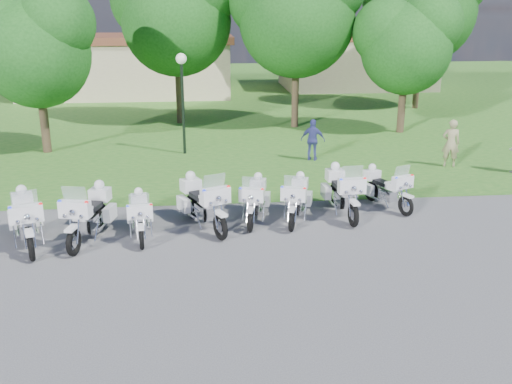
{
  "coord_description": "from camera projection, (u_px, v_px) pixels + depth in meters",
  "views": [
    {
      "loc": [
        -1.04,
        -13.92,
        5.85
      ],
      "look_at": [
        0.44,
        1.2,
        0.95
      ],
      "focal_mm": 40.0,
      "sensor_mm": 36.0,
      "label": 1
    }
  ],
  "objects": [
    {
      "name": "building_east",
      "position": [
        356.0,
        60.0,
        43.89
      ],
      "size": [
        11.44,
        7.28,
        4.1
      ],
      "color": "tan",
      "rests_on": "ground"
    },
    {
      "name": "tree_4",
      "position": [
        423.0,
        1.0,
        33.25
      ],
      "size": [
        7.13,
        6.08,
        9.5
      ],
      "color": "#38281C",
      "rests_on": "ground"
    },
    {
      "name": "motorcycle_4",
      "position": [
        255.0,
        199.0,
        16.36
      ],
      "size": [
        1.06,
        2.21,
        1.51
      ],
      "rotation": [
        0.0,
        0.0,
        2.91
      ],
      "color": "black",
      "rests_on": "ground"
    },
    {
      "name": "motorcycle_5",
      "position": [
        297.0,
        198.0,
        16.4
      ],
      "size": [
        1.17,
        2.22,
        1.53
      ],
      "rotation": [
        0.0,
        0.0,
        2.84
      ],
      "color": "black",
      "rests_on": "ground"
    },
    {
      "name": "motorcycle_6",
      "position": [
        342.0,
        191.0,
        16.82
      ],
      "size": [
        0.92,
        2.54,
        1.71
      ],
      "rotation": [
        0.0,
        0.0,
        3.21
      ],
      "color": "black",
      "rests_on": "ground"
    },
    {
      "name": "motorcycle_0",
      "position": [
        26.0,
        219.0,
        14.59
      ],
      "size": [
        1.36,
        2.45,
        1.71
      ],
      "rotation": [
        0.0,
        0.0,
        3.48
      ],
      "color": "black",
      "rests_on": "ground"
    },
    {
      "name": "grass_lawn",
      "position": [
        214.0,
        95.0,
        40.65
      ],
      "size": [
        100.0,
        48.0,
        0.01
      ],
      "primitive_type": "cube",
      "color": "#296B22",
      "rests_on": "ground"
    },
    {
      "name": "lamp_post",
      "position": [
        182.0,
        79.0,
        23.17
      ],
      "size": [
        0.44,
        0.44,
        4.15
      ],
      "color": "black",
      "rests_on": "ground"
    },
    {
      "name": "tree_3",
      "position": [
        406.0,
        40.0,
        26.96
      ],
      "size": [
        5.01,
        4.27,
        6.68
      ],
      "color": "#38281C",
      "rests_on": "ground"
    },
    {
      "name": "tree_0",
      "position": [
        35.0,
        44.0,
        23.03
      ],
      "size": [
        5.1,
        4.35,
        6.8
      ],
      "color": "#38281C",
      "rests_on": "ground"
    },
    {
      "name": "ground",
      "position": [
        244.0,
        240.0,
        15.08
      ],
      "size": [
        100.0,
        100.0,
        0.0
      ],
      "primitive_type": "plane",
      "color": "#4C4C50",
      "rests_on": "ground"
    },
    {
      "name": "tree_2",
      "position": [
        296.0,
        7.0,
        27.83
      ],
      "size": [
        6.69,
        5.71,
        8.92
      ],
      "color": "#38281C",
      "rests_on": "ground"
    },
    {
      "name": "bystander_c",
      "position": [
        313.0,
        140.0,
        22.8
      ],
      "size": [
        1.06,
        0.72,
        1.67
      ],
      "primitive_type": "imported",
      "rotation": [
        0.0,
        0.0,
        2.78
      ],
      "color": "#3A3E8C",
      "rests_on": "ground"
    },
    {
      "name": "motorcycle_2",
      "position": [
        140.0,
        215.0,
        15.19
      ],
      "size": [
        0.84,
        2.12,
        1.43
      ],
      "rotation": [
        0.0,
        0.0,
        3.26
      ],
      "color": "black",
      "rests_on": "ground"
    },
    {
      "name": "motorcycle_7",
      "position": [
        386.0,
        187.0,
        17.47
      ],
      "size": [
        1.25,
        2.09,
        1.48
      ],
      "rotation": [
        0.0,
        0.0,
        3.53
      ],
      "color": "black",
      "rests_on": "ground"
    },
    {
      "name": "bystander_a",
      "position": [
        451.0,
        143.0,
        21.87
      ],
      "size": [
        0.77,
        0.61,
        1.84
      ],
      "primitive_type": "imported",
      "rotation": [
        0.0,
        0.0,
        2.86
      ],
      "color": "#998F67",
      "rests_on": "ground"
    },
    {
      "name": "building_west",
      "position": [
        129.0,
        65.0,
        40.41
      ],
      "size": [
        14.56,
        8.32,
        4.1
      ],
      "color": "tan",
      "rests_on": "ground"
    },
    {
      "name": "tree_1",
      "position": [
        175.0,
        10.0,
        28.86
      ],
      "size": [
        6.56,
        5.6,
        8.75
      ],
      "color": "#38281C",
      "rests_on": "ground"
    },
    {
      "name": "motorcycle_3",
      "position": [
        203.0,
        202.0,
        15.81
      ],
      "size": [
        1.51,
        2.43,
        1.74
      ],
      "rotation": [
        0.0,
        0.0,
        3.56
      ],
      "color": "black",
      "rests_on": "ground"
    },
    {
      "name": "motorcycle_1",
      "position": [
        89.0,
        214.0,
        14.97
      ],
      "size": [
        1.18,
        2.52,
        1.71
      ],
      "rotation": [
        0.0,
        0.0,
        2.92
      ],
      "color": "black",
      "rests_on": "ground"
    }
  ]
}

